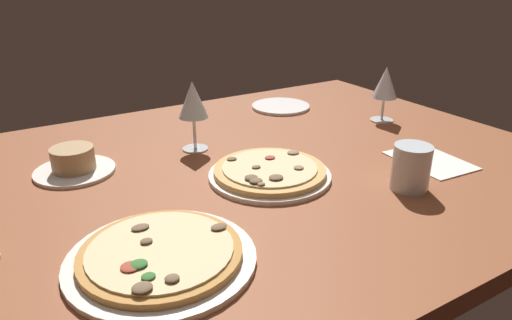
{
  "coord_description": "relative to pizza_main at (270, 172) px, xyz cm",
  "views": [
    {
      "loc": [
        -49.35,
        -86.18,
        47.8
      ],
      "look_at": [
        1.17,
        -3.81,
        7.0
      ],
      "focal_mm": 33.33,
      "sensor_mm": 36.0,
      "label": 1
    }
  ],
  "objects": [
    {
      "name": "dining_table",
      "position": [
        -2.3,
        7.65,
        -3.23
      ],
      "size": [
        150.0,
        110.0,
        4.0
      ],
      "primitive_type": "cube",
      "color": "brown",
      "rests_on": "ground"
    },
    {
      "name": "paper_menu",
      "position": [
        37.28,
        -12.14,
        -1.08
      ],
      "size": [
        14.52,
        19.38,
        0.3
      ],
      "primitive_type": "cube",
      "rotation": [
        0.0,
        0.0,
        -0.07
      ],
      "color": "white",
      "rests_on": "dining_table"
    },
    {
      "name": "ramekin_on_saucer",
      "position": [
        -35.64,
        24.87,
        1.1
      ],
      "size": [
        17.6,
        17.6,
        5.96
      ],
      "color": "silver",
      "rests_on": "dining_table"
    },
    {
      "name": "side_plate",
      "position": [
        31.9,
        42.55,
        -0.78
      ],
      "size": [
        18.44,
        18.44,
        0.9
      ],
      "primitive_type": "cylinder",
      "color": "white",
      "rests_on": "dining_table"
    },
    {
      "name": "pizza_side",
      "position": [
        -31.66,
        -17.49,
        -0.04
      ],
      "size": [
        29.97,
        29.97,
        3.36
      ],
      "color": "silver",
      "rests_on": "dining_table"
    },
    {
      "name": "wine_glass_near",
      "position": [
        -6.78,
        23.71,
        11.09
      ],
      "size": [
        7.23,
        7.23,
        17.37
      ],
      "color": "silver",
      "rests_on": "dining_table"
    },
    {
      "name": "pizza_main",
      "position": [
        0.0,
        0.0,
        0.0
      ],
      "size": [
        26.68,
        26.68,
        3.38
      ],
      "color": "white",
      "rests_on": "dining_table"
    },
    {
      "name": "water_glass",
      "position": [
        21.55,
        -19.66,
        3.1
      ],
      "size": [
        7.76,
        7.76,
        9.54
      ],
      "color": "silver",
      "rests_on": "dining_table"
    },
    {
      "name": "wine_glass_far",
      "position": [
        49.82,
        15.99,
        9.81
      ],
      "size": [
        7.18,
        7.18,
        16.0
      ],
      "color": "silver",
      "rests_on": "dining_table"
    }
  ]
}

